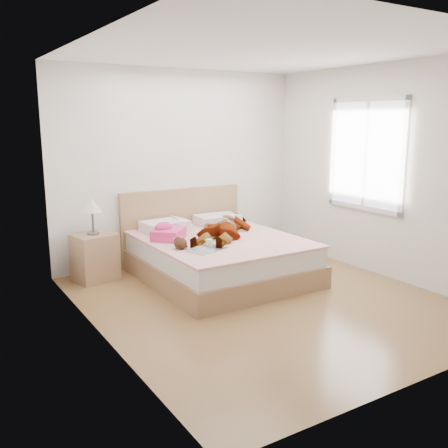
# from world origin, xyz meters

# --- Properties ---
(ground) EXTENTS (4.00, 4.00, 0.00)m
(ground) POSITION_xyz_m (0.00, 0.00, 0.00)
(ground) COLOR #503419
(ground) RESTS_ON ground
(woman) EXTENTS (1.58, 1.55, 0.22)m
(woman) POSITION_xyz_m (0.16, 1.09, 0.62)
(woman) COLOR white
(woman) RESTS_ON bed
(hair) EXTENTS (0.52, 0.59, 0.08)m
(hair) POSITION_xyz_m (-0.41, 1.54, 0.55)
(hair) COLOR black
(hair) RESTS_ON bed
(phone) EXTENTS (0.10, 0.11, 0.06)m
(phone) POSITION_xyz_m (-0.34, 1.49, 0.71)
(phone) COLOR silver
(phone) RESTS_ON bed
(room_shell) EXTENTS (4.00, 4.00, 4.00)m
(room_shell) POSITION_xyz_m (1.77, 0.30, 1.50)
(room_shell) COLOR white
(room_shell) RESTS_ON ground
(bed) EXTENTS (1.80, 2.08, 1.00)m
(bed) POSITION_xyz_m (0.00, 1.04, 0.28)
(bed) COLOR brown
(bed) RESTS_ON ground
(towel) EXTENTS (0.52, 0.52, 0.21)m
(towel) POSITION_xyz_m (-0.58, 1.21, 0.60)
(towel) COLOR #FB44A1
(towel) RESTS_ON bed
(magazine) EXTENTS (0.51, 0.41, 0.03)m
(magazine) POSITION_xyz_m (-0.41, 0.52, 0.52)
(magazine) COLOR silver
(magazine) RESTS_ON bed
(coffee_mug) EXTENTS (0.13, 0.11, 0.09)m
(coffee_mug) POSITION_xyz_m (-0.34, 0.61, 0.56)
(coffee_mug) COLOR white
(coffee_mug) RESTS_ON bed
(plush_toy) EXTENTS (0.17, 0.24, 0.12)m
(plush_toy) POSITION_xyz_m (-0.65, 0.73, 0.58)
(plush_toy) COLOR black
(plush_toy) RESTS_ON bed
(nightstand) EXTENTS (0.54, 0.50, 1.01)m
(nightstand) POSITION_xyz_m (-1.34, 1.68, 0.34)
(nightstand) COLOR brown
(nightstand) RESTS_ON ground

